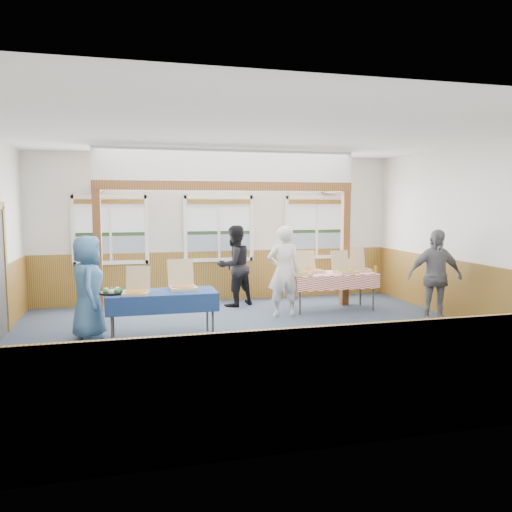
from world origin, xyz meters
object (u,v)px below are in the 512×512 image
(woman_black, at_px, (234,266))
(person_grey, at_px, (435,277))
(table_left, at_px, (162,295))
(woman_white, at_px, (284,271))
(man_blue, at_px, (88,287))
(table_right, at_px, (332,276))

(woman_black, relative_size, person_grey, 1.00)
(table_left, height_order, woman_black, woman_black)
(woman_white, height_order, woman_black, woman_white)
(man_blue, xyz_separation_m, person_grey, (5.94, -0.48, 0.02))
(table_left, relative_size, table_right, 0.92)
(table_right, bearing_deg, table_left, -176.95)
(table_left, relative_size, person_grey, 1.03)
(woman_black, bearing_deg, man_blue, 7.74)
(man_blue, bearing_deg, person_grey, -98.43)
(table_right, distance_m, person_grey, 2.03)
(table_right, distance_m, woman_white, 1.18)
(table_left, relative_size, woman_black, 1.03)
(table_left, height_order, person_grey, person_grey)
(table_right, xyz_separation_m, person_grey, (1.33, -1.52, 0.15))
(table_right, relative_size, woman_black, 1.11)
(man_blue, height_order, person_grey, person_grey)
(man_blue, bearing_deg, woman_black, -59.13)
(table_left, xyz_separation_m, man_blue, (-1.13, 0.30, 0.13))
(table_left, bearing_deg, table_right, 23.70)
(table_right, xyz_separation_m, man_blue, (-4.61, -1.04, 0.13))
(woman_white, relative_size, man_blue, 1.05)
(table_right, height_order, man_blue, man_blue)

